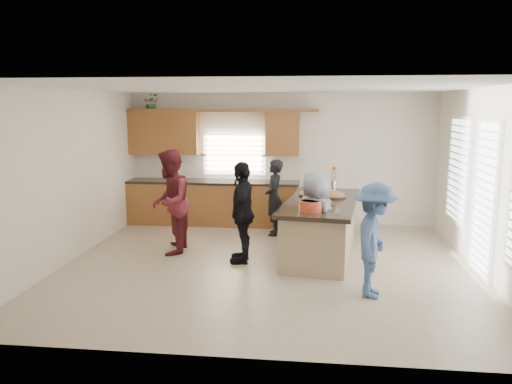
# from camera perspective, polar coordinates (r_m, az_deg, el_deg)

# --- Properties ---
(floor) EXTENTS (6.50, 6.50, 0.00)m
(floor) POSITION_cam_1_polar(r_m,az_deg,el_deg) (8.10, 1.32, -8.39)
(floor) COLOR tan
(floor) RESTS_ON ground
(room_shell) EXTENTS (6.52, 6.02, 2.81)m
(room_shell) POSITION_cam_1_polar(r_m,az_deg,el_deg) (7.72, 1.37, 5.14)
(room_shell) COLOR silver
(room_shell) RESTS_ON ground
(back_cabinetry) EXTENTS (4.08, 0.66, 2.46)m
(back_cabinetry) POSITION_cam_1_polar(r_m,az_deg,el_deg) (10.74, -5.14, 1.13)
(back_cabinetry) COLOR #905B2A
(back_cabinetry) RESTS_ON ground
(right_wall_glazing) EXTENTS (0.06, 4.00, 2.25)m
(right_wall_glazing) POSITION_cam_1_polar(r_m,az_deg,el_deg) (8.03, 24.80, 0.39)
(right_wall_glazing) COLOR white
(right_wall_glazing) RESTS_ON ground
(island) EXTENTS (1.50, 2.83, 0.95)m
(island) POSITION_cam_1_polar(r_m,az_deg,el_deg) (8.62, 7.45, -4.21)
(island) COLOR tan
(island) RESTS_ON ground
(platter_front) EXTENTS (0.49, 0.49, 0.20)m
(platter_front) POSITION_cam_1_polar(r_m,az_deg,el_deg) (8.16, 7.14, -1.22)
(platter_front) COLOR black
(platter_front) RESTS_ON island
(platter_mid) EXTENTS (0.46, 0.46, 0.19)m
(platter_mid) POSITION_cam_1_polar(r_m,az_deg,el_deg) (8.82, 8.78, -0.43)
(platter_mid) COLOR black
(platter_mid) RESTS_ON island
(platter_back) EXTENTS (0.33, 0.33, 0.13)m
(platter_back) POSITION_cam_1_polar(r_m,az_deg,el_deg) (8.93, 5.92, -0.24)
(platter_back) COLOR black
(platter_back) RESTS_ON island
(salad_bowl) EXTENTS (0.34, 0.34, 0.17)m
(salad_bowl) POSITION_cam_1_polar(r_m,az_deg,el_deg) (7.59, 6.25, -1.54)
(salad_bowl) COLOR #C64324
(salad_bowl) RESTS_ON island
(clear_cup) EXTENTS (0.07, 0.07, 0.10)m
(clear_cup) POSITION_cam_1_polar(r_m,az_deg,el_deg) (7.44, 9.30, -2.20)
(clear_cup) COLOR white
(clear_cup) RESTS_ON island
(plate_stack) EXTENTS (0.23, 0.23, 0.06)m
(plate_stack) POSITION_cam_1_polar(r_m,az_deg,el_deg) (9.25, 8.14, 0.07)
(plate_stack) COLOR #B68ECF
(plate_stack) RESTS_ON island
(flower_vase) EXTENTS (0.14, 0.14, 0.45)m
(flower_vase) POSITION_cam_1_polar(r_m,az_deg,el_deg) (9.60, 8.85, 1.74)
(flower_vase) COLOR silver
(flower_vase) RESTS_ON island
(potted_plant) EXTENTS (0.38, 0.35, 0.38)m
(potted_plant) POSITION_cam_1_polar(r_m,az_deg,el_deg) (11.03, -11.83, 9.94)
(potted_plant) COLOR #2C6528
(potted_plant) RESTS_ON back_cabinetry
(woman_left_back) EXTENTS (0.39, 0.57, 1.50)m
(woman_left_back) POSITION_cam_1_polar(r_m,az_deg,el_deg) (9.80, 2.08, -0.64)
(woman_left_back) COLOR black
(woman_left_back) RESTS_ON ground
(woman_left_mid) EXTENTS (0.76, 0.93, 1.80)m
(woman_left_mid) POSITION_cam_1_polar(r_m,az_deg,el_deg) (8.69, -9.80, -1.13)
(woman_left_mid) COLOR maroon
(woman_left_mid) RESTS_ON ground
(woman_left_front) EXTENTS (0.45, 0.99, 1.66)m
(woman_left_front) POSITION_cam_1_polar(r_m,az_deg,el_deg) (8.09, -1.56, -2.33)
(woman_left_front) COLOR black
(woman_left_front) RESTS_ON ground
(woman_right_back) EXTENTS (0.79, 1.10, 1.55)m
(woman_right_back) POSITION_cam_1_polar(r_m,az_deg,el_deg) (6.82, 13.40, -5.39)
(woman_right_back) COLOR #3F5C8A
(woman_right_back) RESTS_ON ground
(woman_right_front) EXTENTS (0.84, 0.90, 1.54)m
(woman_right_front) POSITION_cam_1_polar(r_m,az_deg,el_deg) (7.87, 6.70, -3.16)
(woman_right_front) COLOR gray
(woman_right_front) RESTS_ON ground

